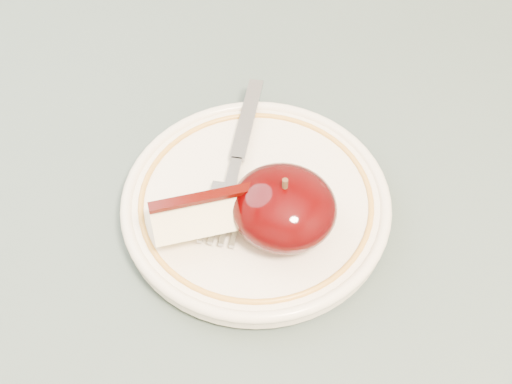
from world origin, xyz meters
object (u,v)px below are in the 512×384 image
at_px(apple_half, 284,207).
at_px(table, 152,334).
at_px(fork, 237,161).
at_px(plate, 256,203).

bearing_deg(apple_half, table, -138.55).
relative_size(table, apple_half, 11.81).
height_order(apple_half, fork, apple_half).
relative_size(plate, fork, 1.22).
distance_m(plate, fork, 0.04).
height_order(table, plate, plate).
xyz_separation_m(table, plate, (0.06, 0.09, 0.10)).
height_order(table, fork, fork).
bearing_deg(plate, apple_half, -27.67).
relative_size(table, fork, 5.38).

